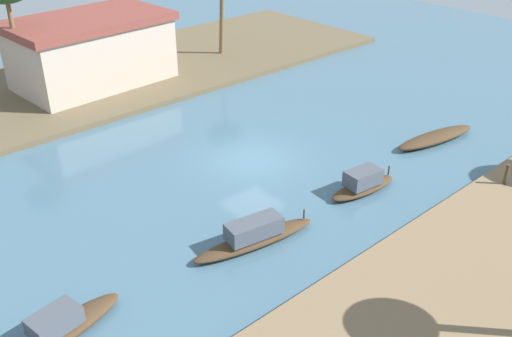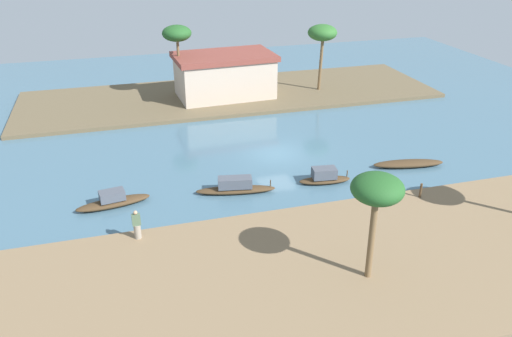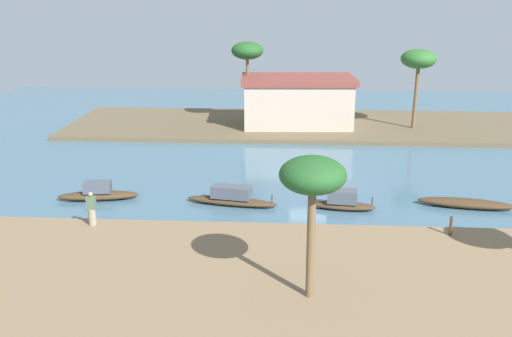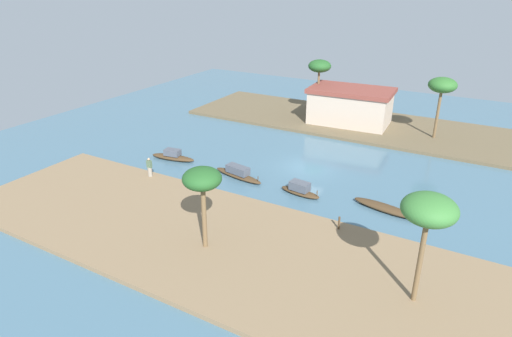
% 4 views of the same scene
% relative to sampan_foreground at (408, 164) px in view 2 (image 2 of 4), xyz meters
% --- Properties ---
extents(river_water, '(69.20, 69.20, 0.00)m').
position_rel_sampan_foreground_xyz_m(river_water, '(-8.23, 4.69, -0.25)').
color(river_water, '#476B7F').
rests_on(river_water, ground).
extents(riverbank_left, '(40.29, 12.22, 0.33)m').
position_rel_sampan_foreground_xyz_m(riverbank_left, '(-8.23, -9.76, -0.08)').
color(riverbank_left, '#846B4C').
rests_on(riverbank_left, ground).
extents(riverbank_right, '(40.29, 12.22, 0.33)m').
position_rel_sampan_foreground_xyz_m(riverbank_right, '(-8.23, 19.15, -0.08)').
color(riverbank_right, brown).
rests_on(riverbank_right, ground).
extents(sampan_foreground, '(5.17, 1.93, 0.49)m').
position_rel_sampan_foreground_xyz_m(sampan_foreground, '(0.00, 0.00, 0.00)').
color(sampan_foreground, '#47331E').
rests_on(sampan_foreground, river_water).
extents(sampan_near_left_bank, '(4.58, 1.74, 1.04)m').
position_rel_sampan_foreground_xyz_m(sampan_near_left_bank, '(-20.18, -0.00, 0.12)').
color(sampan_near_left_bank, '#47331E').
rests_on(sampan_near_left_bank, river_water).
extents(sampan_with_tall_canopy, '(5.17, 1.85, 1.08)m').
position_rel_sampan_foreground_xyz_m(sampan_with_tall_canopy, '(-12.64, -0.38, 0.16)').
color(sampan_with_tall_canopy, '#47331E').
rests_on(sampan_with_tall_canopy, river_water).
extents(sampan_open_hull, '(3.54, 1.42, 1.08)m').
position_rel_sampan_foreground_xyz_m(sampan_open_hull, '(-6.65, -0.66, 0.18)').
color(sampan_open_hull, '#47331E').
rests_on(sampan_open_hull, river_water).
extents(person_on_near_bank, '(0.45, 0.39, 1.67)m').
position_rel_sampan_foreground_xyz_m(person_on_near_bank, '(-19.01, -4.41, 0.81)').
color(person_on_near_bank, gray).
rests_on(person_on_near_bank, riverbank_left).
extents(mooring_post, '(0.14, 0.14, 0.93)m').
position_rel_sampan_foreground_xyz_m(mooring_post, '(-2.00, -4.63, 0.55)').
color(mooring_post, '#4C3823').
rests_on(mooring_post, riverbank_left).
extents(palm_tree_left_near, '(2.39, 2.39, 5.37)m').
position_rel_sampan_foreground_xyz_m(palm_tree_left_near, '(-8.68, -10.72, 4.67)').
color(palm_tree_left_near, brown).
rests_on(palm_tree_left_near, riverbank_left).
extents(palm_tree_right_tall, '(2.68, 2.68, 6.87)m').
position_rel_sampan_foreground_xyz_m(palm_tree_right_tall, '(-13.25, 18.99, 6.11)').
color(palm_tree_right_tall, brown).
rests_on(palm_tree_right_tall, riverbank_right).
extents(palm_tree_right_short, '(2.83, 2.83, 6.46)m').
position_rel_sampan_foreground_xyz_m(palm_tree_right_short, '(0.55, 17.78, 5.65)').
color(palm_tree_right_short, brown).
rests_on(palm_tree_right_short, riverbank_right).
extents(riverside_building, '(9.63, 6.17, 4.07)m').
position_rel_sampan_foreground_xyz_m(riverside_building, '(-9.02, 18.51, 2.14)').
color(riverside_building, '#C6B29E').
rests_on(riverside_building, riverbank_right).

